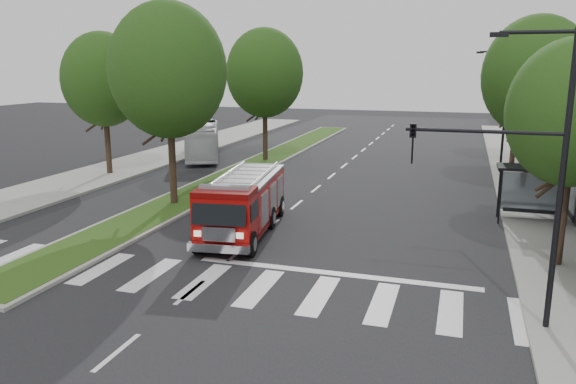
{
  "coord_description": "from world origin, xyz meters",
  "views": [
    {
      "loc": [
        8.0,
        -19.05,
        7.13
      ],
      "look_at": [
        1.03,
        3.2,
        1.8
      ],
      "focal_mm": 35.0,
      "sensor_mm": 36.0,
      "label": 1
    }
  ],
  "objects": [
    {
      "name": "city_bus",
      "position": [
        -11.24,
        20.32,
        1.36
      ],
      "size": [
        6.07,
        9.82,
        2.71
      ],
      "primitive_type": "imported",
      "rotation": [
        0.0,
        0.0,
        0.42
      ],
      "color": "silver",
      "rests_on": "ground"
    },
    {
      "name": "tree_right_far",
      "position": [
        11.5,
        24.0,
        5.84
      ],
      "size": [
        5.0,
        5.0,
        8.73
      ],
      "color": "black",
      "rests_on": "ground"
    },
    {
      "name": "tree_right_near",
      "position": [
        11.5,
        2.0,
        5.51
      ],
      "size": [
        4.4,
        4.4,
        8.05
      ],
      "color": "black",
      "rests_on": "ground"
    },
    {
      "name": "fire_engine",
      "position": [
        -0.8,
        2.63,
        1.28
      ],
      "size": [
        3.29,
        7.94,
        2.67
      ],
      "rotation": [
        0.0,
        0.0,
        0.13
      ],
      "color": "#650605",
      "rests_on": "ground"
    },
    {
      "name": "streetlight_right_near",
      "position": [
        9.61,
        -3.5,
        4.67
      ],
      "size": [
        4.08,
        0.22,
        8.0
      ],
      "color": "black",
      "rests_on": "ground"
    },
    {
      "name": "tree_left_mid",
      "position": [
        -14.0,
        12.0,
        6.16
      ],
      "size": [
        5.2,
        5.2,
        9.16
      ],
      "color": "black",
      "rests_on": "ground"
    },
    {
      "name": "tree_median_far",
      "position": [
        -6.0,
        20.0,
        6.49
      ],
      "size": [
        5.6,
        5.6,
        9.72
      ],
      "color": "black",
      "rests_on": "ground"
    },
    {
      "name": "streetlight_right_far",
      "position": [
        10.35,
        20.0,
        4.48
      ],
      "size": [
        2.11,
        0.2,
        8.0
      ],
      "color": "black",
      "rests_on": "ground"
    },
    {
      "name": "tree_right_mid",
      "position": [
        11.5,
        14.0,
        6.49
      ],
      "size": [
        5.6,
        5.6,
        9.72
      ],
      "color": "black",
      "rests_on": "ground"
    },
    {
      "name": "sidewalk_right",
      "position": [
        12.5,
        10.0,
        0.07
      ],
      "size": [
        5.0,
        80.0,
        0.15
      ],
      "primitive_type": "cube",
      "color": "gray",
      "rests_on": "ground"
    },
    {
      "name": "ground",
      "position": [
        0.0,
        0.0,
        0.0
      ],
      "size": [
        140.0,
        140.0,
        0.0
      ],
      "primitive_type": "plane",
      "color": "black",
      "rests_on": "ground"
    },
    {
      "name": "bus_shelter",
      "position": [
        11.2,
        8.15,
        2.04
      ],
      "size": [
        3.2,
        1.6,
        2.61
      ],
      "color": "black",
      "rests_on": "ground"
    },
    {
      "name": "sidewalk_left",
      "position": [
        -14.5,
        10.0,
        0.07
      ],
      "size": [
        5.0,
        80.0,
        0.15
      ],
      "primitive_type": "cube",
      "color": "gray",
      "rests_on": "ground"
    },
    {
      "name": "tree_median_near",
      "position": [
        -6.0,
        6.0,
        6.81
      ],
      "size": [
        5.8,
        5.8,
        10.16
      ],
      "color": "black",
      "rests_on": "ground"
    },
    {
      "name": "median",
      "position": [
        -6.0,
        18.0,
        0.08
      ],
      "size": [
        3.0,
        50.0,
        0.15
      ],
      "color": "gray",
      "rests_on": "ground"
    }
  ]
}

